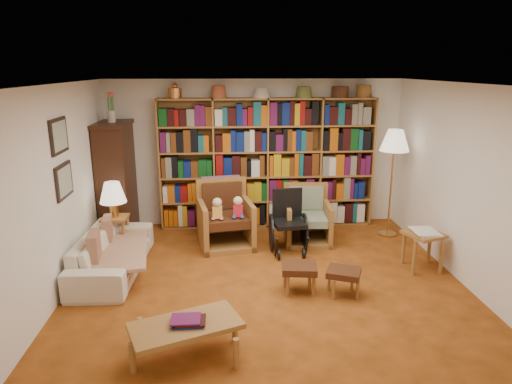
{
  "coord_description": "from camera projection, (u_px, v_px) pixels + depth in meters",
  "views": [
    {
      "loc": [
        -0.52,
        -5.24,
        2.69
      ],
      "look_at": [
        -0.11,
        0.6,
        1.08
      ],
      "focal_mm": 32.0,
      "sensor_mm": 36.0,
      "label": 1
    }
  ],
  "objects": [
    {
      "name": "footstool_b",
      "position": [
        344.0,
        274.0,
        5.51
      ],
      "size": [
        0.48,
        0.45,
        0.33
      ],
      "color": "#432512",
      "rests_on": "floor"
    },
    {
      "name": "cushion_right",
      "position": [
        94.0,
        251.0,
        5.74
      ],
      "size": [
        0.18,
        0.4,
        0.39
      ],
      "primitive_type": "cube",
      "rotation": [
        0.0,
        0.0,
        0.14
      ],
      "color": "maroon",
      "rests_on": "sofa"
    },
    {
      "name": "cushion_left",
      "position": [
        108.0,
        232.0,
        6.42
      ],
      "size": [
        0.17,
        0.37,
        0.36
      ],
      "primitive_type": "cube",
      "rotation": [
        0.0,
        0.0,
        0.16
      ],
      "color": "maroon",
      "rests_on": "sofa"
    },
    {
      "name": "armchair_sage",
      "position": [
        306.0,
        220.0,
        7.27
      ],
      "size": [
        0.75,
        0.78,
        0.89
      ],
      "color": "olive",
      "rests_on": "floor"
    },
    {
      "name": "bookshelf",
      "position": [
        267.0,
        160.0,
        7.73
      ],
      "size": [
        3.6,
        0.3,
        2.42
      ],
      "color": "olive",
      "rests_on": "floor"
    },
    {
      "name": "floor",
      "position": [
        268.0,
        286.0,
        5.79
      ],
      "size": [
        5.0,
        5.0,
        0.0
      ],
      "primitive_type": "plane",
      "color": "#A94D1A",
      "rests_on": "ground"
    },
    {
      "name": "coffee_table",
      "position": [
        186.0,
        327.0,
        4.31
      ],
      "size": [
        1.15,
        0.86,
        0.41
      ],
      "color": "olive",
      "rests_on": "floor"
    },
    {
      "name": "wall_right",
      "position": [
        470.0,
        188.0,
        5.62
      ],
      "size": [
        0.0,
        5.0,
        5.0
      ],
      "primitive_type": "plane",
      "rotation": [
        1.57,
        0.0,
        -1.57
      ],
      "color": "white",
      "rests_on": "floor"
    },
    {
      "name": "framed_pictures",
      "position": [
        62.0,
        159.0,
        5.48
      ],
      "size": [
        0.03,
        0.52,
        0.97
      ],
      "color": "black",
      "rests_on": "wall_left"
    },
    {
      "name": "footstool_a",
      "position": [
        299.0,
        270.0,
        5.58
      ],
      "size": [
        0.46,
        0.41,
        0.36
      ],
      "color": "#432512",
      "rests_on": "floor"
    },
    {
      "name": "floor_lamp",
      "position": [
        395.0,
        145.0,
        7.16
      ],
      "size": [
        0.46,
        0.46,
        1.75
      ],
      "color": "#B8843B",
      "rests_on": "floor"
    },
    {
      "name": "wall_left",
      "position": [
        54.0,
        195.0,
        5.29
      ],
      "size": [
        0.0,
        5.0,
        5.0
      ],
      "primitive_type": "plane",
      "rotation": [
        1.57,
        0.0,
        1.57
      ],
      "color": "white",
      "rests_on": "floor"
    },
    {
      "name": "side_table_lamp",
      "position": [
        116.0,
        227.0,
        6.74
      ],
      "size": [
        0.38,
        0.38,
        0.56
      ],
      "color": "olive",
      "rests_on": "floor"
    },
    {
      "name": "side_table_papers",
      "position": [
        423.0,
        239.0,
        6.18
      ],
      "size": [
        0.58,
        0.58,
        0.56
      ],
      "color": "olive",
      "rests_on": "floor"
    },
    {
      "name": "wall_front",
      "position": [
        305.0,
        290.0,
        3.05
      ],
      "size": [
        5.0,
        0.0,
        5.0
      ],
      "primitive_type": "plane",
      "rotation": [
        -1.57,
        0.0,
        0.0
      ],
      "color": "white",
      "rests_on": "floor"
    },
    {
      "name": "table_lamp",
      "position": [
        113.0,
        194.0,
        6.6
      ],
      "size": [
        0.38,
        0.38,
        0.52
      ],
      "color": "#B8843B",
      "rests_on": "side_table_lamp"
    },
    {
      "name": "wall_back",
      "position": [
        255.0,
        153.0,
        7.86
      ],
      "size": [
        5.0,
        0.0,
        5.0
      ],
      "primitive_type": "plane",
      "rotation": [
        1.57,
        0.0,
        0.0
      ],
      "color": "white",
      "rests_on": "floor"
    },
    {
      "name": "ceiling",
      "position": [
        270.0,
        84.0,
        5.12
      ],
      "size": [
        5.0,
        5.0,
        0.0
      ],
      "primitive_type": "plane",
      "rotation": [
        3.14,
        0.0,
        0.0
      ],
      "color": "silver",
      "rests_on": "wall_back"
    },
    {
      "name": "curio_cabinet",
      "position": [
        117.0,
        179.0,
        7.31
      ],
      "size": [
        0.5,
        0.95,
        2.4
      ],
      "color": "#361B0E",
      "rests_on": "floor"
    },
    {
      "name": "sofa",
      "position": [
        113.0,
        253.0,
        6.13
      ],
      "size": [
        1.9,
        0.81,
        0.55
      ],
      "primitive_type": "imported",
      "rotation": [
        0.0,
        0.0,
        1.53
      ],
      "color": "beige",
      "rests_on": "floor"
    },
    {
      "name": "armchair_leather",
      "position": [
        226.0,
        218.0,
        7.11
      ],
      "size": [
        0.93,
        0.97,
        1.02
      ],
      "color": "olive",
      "rests_on": "floor"
    },
    {
      "name": "wheelchair",
      "position": [
        288.0,
        223.0,
        6.84
      ],
      "size": [
        0.53,
        0.74,
        0.93
      ],
      "color": "black",
      "rests_on": "floor"
    },
    {
      "name": "sofa_throw",
      "position": [
        116.0,
        251.0,
        6.13
      ],
      "size": [
        1.01,
        1.6,
        0.04
      ],
      "primitive_type": "cube",
      "rotation": [
        0.0,
        0.0,
        0.15
      ],
      "color": "beige",
      "rests_on": "sofa"
    }
  ]
}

